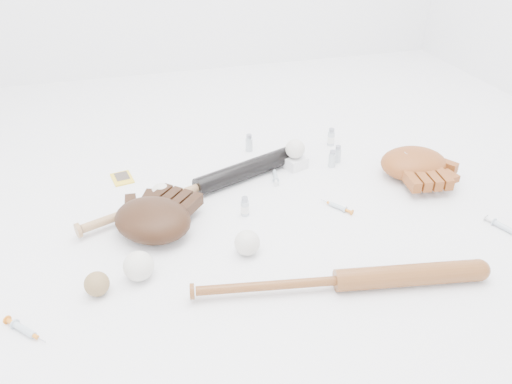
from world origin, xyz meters
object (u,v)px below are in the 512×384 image
object	(u,v)px
pedestal	(295,162)
glove_dark	(153,219)
bat_dark	(199,187)
bat_wood	(338,280)

from	to	relation	value
pedestal	glove_dark	bearing A→B (deg)	-153.60
bat_dark	glove_dark	distance (m)	0.25
glove_dark	pedestal	xyz separation A→B (m)	(0.55, 0.27, -0.03)
bat_wood	pedestal	world-z (taller)	bat_wood
bat_dark	bat_wood	world-z (taller)	bat_dark
pedestal	bat_wood	bearing A→B (deg)	-99.56
bat_wood	glove_dark	world-z (taller)	glove_dark
bat_dark	pedestal	bearing A→B (deg)	-6.42
glove_dark	bat_wood	bearing A→B (deg)	1.66
bat_wood	pedestal	bearing A→B (deg)	90.06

